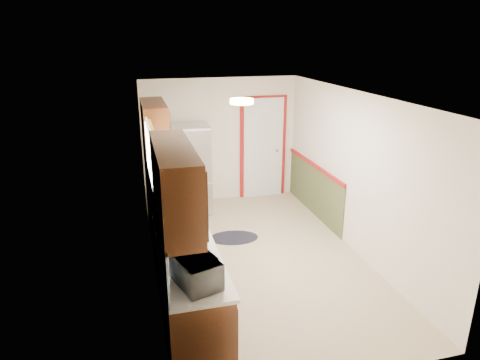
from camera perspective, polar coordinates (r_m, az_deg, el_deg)
room_shell at (r=6.01m, az=2.49°, el=-0.19°), size 3.20×5.20×2.52m
kitchen_run at (r=5.66m, az=-8.78°, el=-5.90°), size 0.63×4.00×2.20m
back_wall_trim at (r=8.40m, az=4.52°, el=3.15°), size 1.12×2.30×2.08m
ceiling_fixture at (r=5.46m, az=0.24°, el=10.45°), size 0.30×0.30×0.06m
microwave at (r=4.06m, az=-5.83°, el=-11.60°), size 0.42×0.56×0.34m
refrigerator at (r=7.89m, az=-6.51°, el=1.51°), size 0.71×0.70×1.63m
rug at (r=7.05m, az=-0.83°, el=-7.68°), size 0.86×0.62×0.01m
cooktop at (r=7.18m, az=-9.98°, el=0.68°), size 0.50×0.60×0.02m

